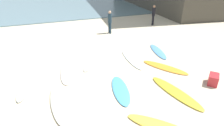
% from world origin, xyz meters
% --- Properties ---
extents(ocean_water, '(120.00, 40.00, 0.08)m').
position_xyz_m(ocean_water, '(0.00, 35.52, 0.04)').
color(ocean_water, slate).
rests_on(ocean_water, ground_plane).
extents(surfboard_0, '(1.08, 2.08, 0.07)m').
position_xyz_m(surfboard_0, '(0.34, 2.97, 0.04)').
color(surfboard_0, '#4CA2E0').
rests_on(surfboard_0, ground_plane).
extents(surfboard_1, '(1.10, 2.53, 0.09)m').
position_xyz_m(surfboard_1, '(-2.84, 4.87, 0.04)').
color(surfboard_1, white).
rests_on(surfboard_1, ground_plane).
extents(surfboard_2, '(0.72, 2.46, 0.08)m').
position_xyz_m(surfboard_2, '(2.12, 2.01, 0.04)').
color(surfboard_2, yellow).
rests_on(surfboard_2, ground_plane).
extents(surfboard_3, '(1.51, 2.24, 0.06)m').
position_xyz_m(surfboard_3, '(3.06, 3.80, 0.03)').
color(surfboard_3, orange).
rests_on(surfboard_3, ground_plane).
extents(surfboard_5, '(1.92, 2.28, 0.06)m').
position_xyz_m(surfboard_5, '(0.27, 5.89, 0.03)').
color(surfboard_5, silver).
rests_on(surfboard_5, ground_plane).
extents(surfboard_6, '(1.00, 2.26, 0.07)m').
position_xyz_m(surfboard_6, '(-1.23, 5.19, 0.03)').
color(surfboard_6, white).
rests_on(surfboard_6, ground_plane).
extents(surfboard_7, '(0.56, 2.23, 0.09)m').
position_xyz_m(surfboard_7, '(-1.92, 3.05, 0.04)').
color(surfboard_7, white).
rests_on(surfboard_7, ground_plane).
extents(surfboard_8, '(1.20, 2.35, 0.07)m').
position_xyz_m(surfboard_8, '(4.03, 5.59, 0.03)').
color(surfboard_8, '#5592D8').
rests_on(surfboard_8, ground_plane).
extents(surfboard_9, '(0.88, 2.55, 0.06)m').
position_xyz_m(surfboard_9, '(2.12, 5.27, 0.03)').
color(surfboard_9, white).
rests_on(surfboard_9, ground_plane).
extents(beachgoer_near, '(0.39, 0.39, 1.70)m').
position_xyz_m(beachgoer_near, '(7.50, 11.01, 0.95)').
color(beachgoer_near, black).
rests_on(beachgoer_near, ground_plane).
extents(beachgoer_far, '(0.29, 0.34, 1.66)m').
position_xyz_m(beachgoer_far, '(3.00, 10.18, 0.92)').
color(beachgoer_far, '#1E3342').
rests_on(beachgoer_far, ground_plane).
extents(beach_cooler, '(0.67, 0.62, 0.41)m').
position_xyz_m(beach_cooler, '(3.91, 1.90, 0.20)').
color(beach_cooler, '#B2282D').
rests_on(beach_cooler, ground_plane).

